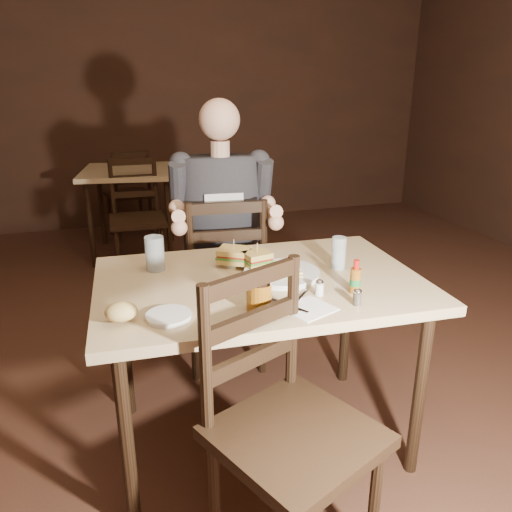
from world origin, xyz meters
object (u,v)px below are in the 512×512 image
object	(u,v)px
bg_table	(130,180)
bg_chair_far	(128,194)
syrup_dispenser	(259,294)
main_table	(260,296)
glass_right	(339,253)
glass_left	(155,253)
side_plate	(169,317)
dinner_plate	(282,274)
chair_far	(223,280)
bg_chair_near	(137,220)
hot_sauce	(356,277)
diner	(222,195)
chair_near	(296,436)

from	to	relation	value
bg_table	bg_chair_far	distance (m)	0.60
bg_chair_far	syrup_dispenser	world-z (taller)	syrup_dispenser
main_table	glass_right	bearing A→B (deg)	2.84
bg_chair_far	glass_right	bearing A→B (deg)	89.59
glass_left	side_plate	xyz separation A→B (m)	(-0.01, -0.46, -0.07)
glass_left	bg_table	bearing A→B (deg)	88.64
glass_left	dinner_plate	bearing A→B (deg)	-25.29
bg_chair_far	glass_right	distance (m)	3.36
chair_far	dinner_plate	distance (m)	0.77
bg_chair_near	glass_left	world-z (taller)	bg_chair_near
glass_right	glass_left	bearing A→B (deg)	164.15
bg_chair_far	hot_sauce	world-z (taller)	hot_sauce
chair_far	glass_left	bearing A→B (deg)	56.56
main_table	bg_chair_near	distance (m)	2.22
main_table	diner	size ratio (longest dim) A/B	1.41
hot_sauce	glass_right	bearing A→B (deg)	77.77
glass_right	side_plate	xyz separation A→B (m)	(-0.74, -0.25, -0.06)
dinner_plate	glass_left	bearing A→B (deg)	154.71
chair_near	chair_far	bearing A→B (deg)	62.19
bg_table	syrup_dispenser	world-z (taller)	syrup_dispenser
bg_table	syrup_dispenser	bearing A→B (deg)	-85.48
bg_table	chair_far	distance (m)	2.06
main_table	dinner_plate	world-z (taller)	dinner_plate
bg_table	hot_sauce	size ratio (longest dim) A/B	7.11
bg_table	side_plate	distance (m)	2.97
main_table	chair_far	bearing A→B (deg)	88.68
side_plate	main_table	bearing A→B (deg)	31.14
glass_right	hot_sauce	bearing A→B (deg)	-102.23
syrup_dispenser	chair_near	bearing A→B (deg)	-84.64
dinner_plate	glass_left	distance (m)	0.53
bg_chair_near	glass_right	bearing A→B (deg)	-71.23
bg_chair_far	side_plate	bearing A→B (deg)	76.81
main_table	glass_left	world-z (taller)	glass_left
bg_chair_far	bg_table	bearing A→B (deg)	77.97
diner	glass_left	bearing A→B (deg)	-126.02
chair_far	hot_sauce	xyz separation A→B (m)	(0.28, -0.94, 0.35)
dinner_plate	glass_right	xyz separation A→B (m)	(0.26, 0.02, 0.06)
bg_chair_far	diner	world-z (taller)	diner
side_plate	chair_far	bearing A→B (deg)	66.60
glass_left	glass_right	xyz separation A→B (m)	(0.73, -0.21, -0.00)
bg_table	chair_near	bearing A→B (deg)	-85.66
hot_sauce	bg_chair_far	bearing A→B (deg)	99.98
chair_far	glass_left	distance (m)	0.72
diner	bg_table	bearing A→B (deg)	105.13
glass_left	main_table	bearing A→B (deg)	-30.52
dinner_plate	glass_right	distance (m)	0.26
bg_chair_far	hot_sauce	bearing A→B (deg)	87.95
bg_chair_near	diner	bearing A→B (deg)	-76.11
chair_far	side_plate	bearing A→B (deg)	72.58
glass_left	bg_chair_near	bearing A→B (deg)	88.26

